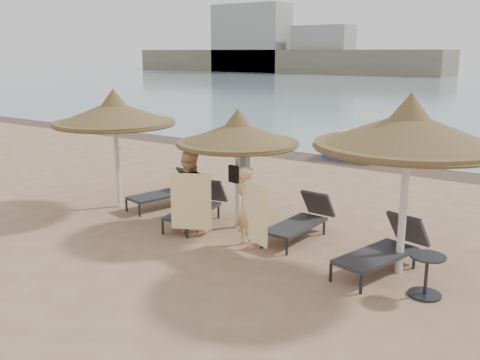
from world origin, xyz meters
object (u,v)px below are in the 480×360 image
(palapa_left, at_px, (114,113))
(pedal_boat, at_px, (356,149))
(side_table, at_px, (426,277))
(lounger_near_left, at_px, (198,205))
(lounger_far_right, at_px, (386,248))
(palapa_right, at_px, (409,131))
(person_left, at_px, (189,185))
(lounger_far_left, at_px, (169,190))
(lounger_near_right, at_px, (302,219))
(palapa_center, at_px, (238,134))
(person_right, at_px, (247,200))

(palapa_left, distance_m, pedal_boat, 9.67)
(side_table, bearing_deg, lounger_near_left, 170.74)
(lounger_near_left, xyz_separation_m, pedal_boat, (-0.01, 8.97, -0.03))
(side_table, bearing_deg, lounger_far_right, 144.70)
(palapa_right, distance_m, person_left, 4.69)
(palapa_left, distance_m, lounger_far_left, 2.31)
(palapa_left, relative_size, lounger_far_left, 1.43)
(lounger_near_left, height_order, pedal_boat, pedal_boat)
(lounger_near_left, relative_size, person_left, 0.99)
(palapa_left, bearing_deg, palapa_right, -0.07)
(lounger_far_left, bearing_deg, lounger_near_right, 10.22)
(palapa_right, distance_m, lounger_far_right, 2.11)
(pedal_boat, bearing_deg, palapa_center, -82.48)
(palapa_center, xyz_separation_m, lounger_far_left, (-2.39, 0.40, -1.70))
(lounger_near_right, bearing_deg, side_table, -21.87)
(palapa_right, xyz_separation_m, lounger_near_left, (-4.72, 0.19, -2.12))
(lounger_near_right, relative_size, side_table, 2.91)
(side_table, relative_size, person_right, 0.36)
(palapa_left, bearing_deg, lounger_near_left, 4.28)
(lounger_far_left, distance_m, side_table, 6.98)
(lounger_far_left, height_order, person_left, person_left)
(palapa_left, relative_size, palapa_center, 1.12)
(lounger_far_left, distance_m, person_left, 2.24)
(lounger_near_left, height_order, person_left, person_left)
(palapa_left, relative_size, palapa_right, 0.93)
(palapa_center, height_order, palapa_right, palapa_right)
(lounger_near_left, bearing_deg, palapa_right, -13.57)
(person_left, bearing_deg, palapa_left, -24.22)
(palapa_right, relative_size, lounger_near_left, 1.54)
(lounger_near_right, bearing_deg, palapa_center, -168.89)
(palapa_left, height_order, person_right, palapa_left)
(lounger_far_left, relative_size, lounger_far_right, 0.95)
(lounger_far_left, relative_size, person_left, 0.99)
(palapa_center, bearing_deg, lounger_far_right, -7.27)
(person_left, relative_size, pedal_boat, 0.97)
(person_right, bearing_deg, lounger_near_right, -98.28)
(lounger_far_left, bearing_deg, person_right, -8.71)
(palapa_right, relative_size, person_left, 1.53)
(palapa_right, xyz_separation_m, side_table, (0.66, -0.69, -2.19))
(lounger_near_right, xyz_separation_m, person_left, (-2.15, -1.10, 0.65))
(palapa_left, height_order, side_table, palapa_left)
(side_table, relative_size, pedal_boat, 0.32)
(palapa_left, bearing_deg, person_right, -6.46)
(lounger_far_right, relative_size, side_table, 3.19)
(lounger_far_left, distance_m, lounger_near_right, 3.88)
(palapa_left, distance_m, person_right, 4.46)
(person_left, height_order, pedal_boat, person_left)
(palapa_center, height_order, lounger_far_left, palapa_center)
(person_right, bearing_deg, side_table, -161.26)
(palapa_center, relative_size, lounger_near_right, 1.34)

